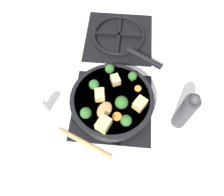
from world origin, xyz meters
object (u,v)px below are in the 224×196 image
object	(u,v)px
wooden_spoon	(94,127)
pepper_mill	(185,112)
salt_shaker	(42,106)
skillet_pan	(112,100)

from	to	relation	value
wooden_spoon	pepper_mill	bearing A→B (deg)	13.86
wooden_spoon	pepper_mill	distance (m)	0.32
pepper_mill	salt_shaker	distance (m)	0.52
skillet_pan	pepper_mill	xyz separation A→B (m)	(0.26, -0.04, 0.04)
skillet_pan	pepper_mill	bearing A→B (deg)	-9.95
skillet_pan	salt_shaker	xyz separation A→B (m)	(-0.26, -0.04, -0.01)
skillet_pan	wooden_spoon	bearing A→B (deg)	-112.94
pepper_mill	salt_shaker	size ratio (longest dim) A/B	2.45
salt_shaker	pepper_mill	bearing A→B (deg)	-0.27
skillet_pan	wooden_spoon	xyz separation A→B (m)	(-0.05, -0.12, 0.03)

